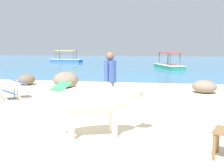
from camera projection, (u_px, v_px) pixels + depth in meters
sand_beach at (87, 127)px, 5.76m from camera, size 18.00×14.00×0.04m
water_surface at (140, 63)px, 27.23m from camera, size 60.00×36.00×0.03m
cow at (95, 101)px, 5.02m from camera, size 1.92×1.07×1.08m
deck_chair_near at (65, 92)px, 7.85m from camera, size 0.85×0.93×0.68m
deck_chair_far at (14, 88)px, 8.62m from camera, size 0.93×0.90×0.68m
person_standing at (110, 77)px, 6.79m from camera, size 0.32×0.49×1.62m
shore_rock_large at (27, 80)px, 11.72m from camera, size 0.83×0.81×0.50m
shore_rock_medium at (204, 87)px, 9.72m from camera, size 1.05×0.92×0.49m
shore_rock_small at (66, 80)px, 10.92m from camera, size 1.11×0.96×0.69m
boat_green at (169, 65)px, 20.26m from camera, size 2.39×3.84×1.29m
boat_blue at (66, 59)px, 28.82m from camera, size 3.81×1.74×1.29m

